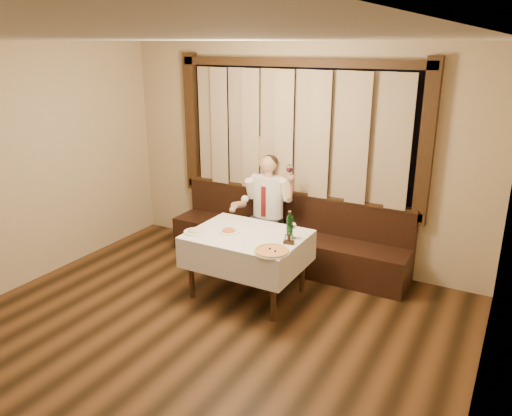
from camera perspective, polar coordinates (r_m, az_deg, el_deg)
The scene contains 10 objects.
room at distance 4.74m, azimuth -5.45°, elevation 2.63°, with size 5.01×6.01×2.81m.
banquette at distance 6.57m, azimuth 3.48°, elevation -3.73°, with size 3.20×0.61×0.94m.
dining_table at distance 5.60m, azimuth -0.99°, elevation -3.96°, with size 1.27×0.97×0.76m.
pizza at distance 5.07m, azimuth 1.81°, elevation -4.94°, with size 0.37×0.37×0.04m.
pasta_red at distance 5.60m, azimuth -3.13°, elevation -2.45°, with size 0.24×0.24×0.08m.
pasta_cream at distance 5.62m, azimuth -6.96°, elevation -2.45°, with size 0.26×0.26×0.09m.
green_bottle at distance 5.38m, azimuth 3.86°, elevation -2.19°, with size 0.07×0.07×0.32m.
table_wine_glass at distance 5.40m, azimuth 4.24°, elevation -2.06°, with size 0.07×0.07×0.19m.
cruet_caddy at distance 5.28m, azimuth 3.77°, elevation -3.68°, with size 0.12×0.08×0.12m.
seated_man at distance 6.42m, azimuth 1.15°, elevation 0.69°, with size 0.78×0.59×1.42m.
Camera 1 is at (2.59, -2.78, 2.78)m, focal length 35.00 mm.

